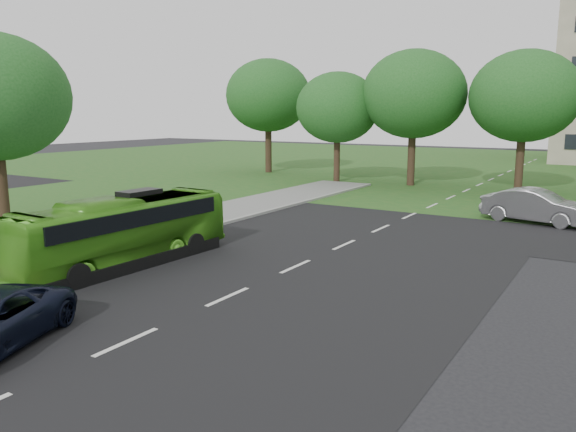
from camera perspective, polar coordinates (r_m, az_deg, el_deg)
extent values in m
plane|color=black|center=(18.78, -2.39, -6.59)|extent=(160.00, 160.00, 0.00)
cube|color=black|center=(36.71, 15.36, 1.44)|extent=(14.00, 120.00, 0.01)
cube|color=black|center=(31.06, 12.21, 0.01)|extent=(80.00, 12.00, 0.01)
cube|color=silver|center=(31.99, 12.82, 0.30)|extent=(0.15, 90.00, 0.01)
cube|color=#20571D|center=(60.96, 22.08, 4.48)|extent=(120.00, 60.00, 0.01)
cube|color=#20571D|center=(36.46, -24.60, 0.81)|extent=(18.00, 60.00, 0.01)
cube|color=black|center=(77.61, 26.42, 14.53)|extent=(0.10, 18.40, 23.00)
cylinder|color=black|center=(45.56, 4.98, 5.53)|extent=(0.50, 0.50, 3.31)
ellipsoid|color=#1B501A|center=(45.40, 5.06, 10.93)|extent=(6.57, 6.57, 5.59)
cylinder|color=black|center=(44.27, 12.41, 5.50)|extent=(0.57, 0.57, 3.79)
ellipsoid|color=#1B501A|center=(44.14, 12.67, 11.99)|extent=(7.79, 7.79, 6.62)
cylinder|color=black|center=(42.29, 22.45, 4.68)|extent=(0.56, 0.56, 3.70)
ellipsoid|color=#1B501A|center=(42.15, 22.90, 11.16)|extent=(7.35, 7.35, 6.24)
cylinder|color=black|center=(52.92, -2.00, 6.60)|extent=(0.60, 0.60, 3.98)
ellipsoid|color=#1B501A|center=(52.83, -2.03, 12.14)|extent=(7.81, 7.81, 6.64)
cylinder|color=black|center=(29.85, -27.00, 2.04)|extent=(0.52, 0.52, 3.47)
imported|color=#4FAB23|center=(21.23, -16.50, -1.54)|extent=(2.43, 9.05, 2.50)
imported|color=#9E9DA2|center=(31.03, 23.89, 0.93)|extent=(5.47, 2.82, 1.72)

